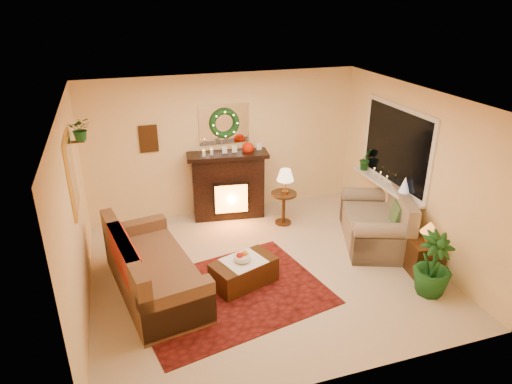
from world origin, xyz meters
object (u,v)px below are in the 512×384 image
object	(u,v)px
fireplace	(228,189)
end_table_square	(423,257)
coffee_table	(244,271)
side_table_round	(283,207)
sofa	(154,265)
loveseat	(375,219)

from	to	relation	value
fireplace	end_table_square	size ratio (longest dim) A/B	2.57
fireplace	coffee_table	bearing A→B (deg)	-91.57
side_table_round	coffee_table	xyz separation A→B (m)	(-1.22, -1.60, -0.12)
fireplace	coffee_table	distance (m)	2.25
sofa	side_table_round	distance (m)	2.81
sofa	end_table_square	xyz separation A→B (m)	(3.84, -0.74, -0.16)
side_table_round	coffee_table	distance (m)	2.01
end_table_square	coffee_table	size ratio (longest dim) A/B	0.55
loveseat	side_table_round	bearing A→B (deg)	159.17
loveseat	end_table_square	xyz separation A→B (m)	(0.19, -1.05, -0.15)
fireplace	side_table_round	world-z (taller)	fireplace
sofa	loveseat	distance (m)	3.67
side_table_round	loveseat	bearing A→B (deg)	-41.41
fireplace	coffee_table	world-z (taller)	fireplace
end_table_square	coffee_table	xyz separation A→B (m)	(-2.62, 0.52, -0.06)
sofa	fireplace	size ratio (longest dim) A/B	1.66
side_table_round	coffee_table	world-z (taller)	side_table_round
sofa	side_table_round	xyz separation A→B (m)	(2.44, 1.38, -0.10)
sofa	side_table_round	world-z (taller)	sofa
coffee_table	fireplace	bearing A→B (deg)	60.87
coffee_table	loveseat	bearing A→B (deg)	-7.92
loveseat	coffee_table	size ratio (longest dim) A/B	1.77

